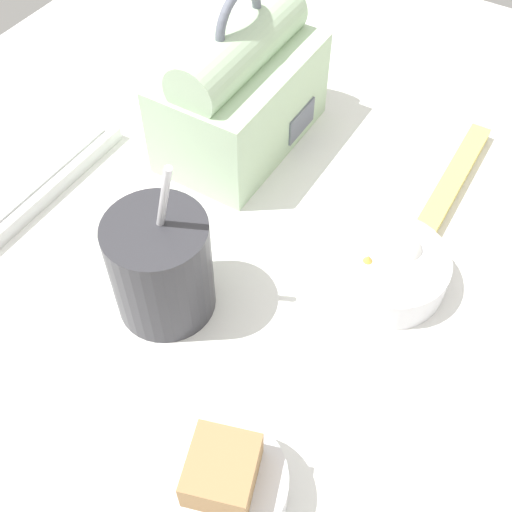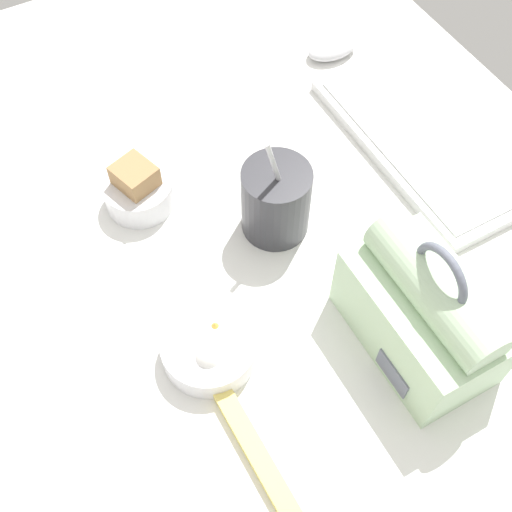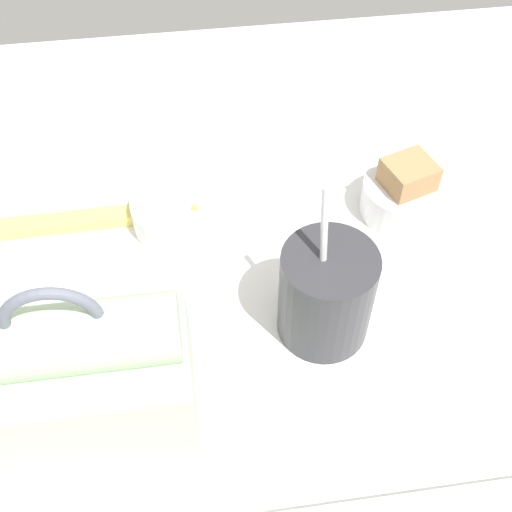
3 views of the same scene
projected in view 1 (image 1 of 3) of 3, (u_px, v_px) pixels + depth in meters
The scene contains 6 objects.
desk_surface at pixel (226, 319), 64.74cm from camera, with size 140.00×110.00×2.00cm.
lunch_bag at pixel (241, 91), 74.30cm from camera, with size 20.88×12.75×20.00cm.
soup_cup at pixel (161, 266), 60.18cm from camera, with size 9.76×9.76×19.08cm.
bento_bowl_sandwich at pixel (224, 485), 50.45cm from camera, with size 10.22×10.22×7.86cm.
bento_bowl_snacks at pixel (387, 268), 64.88cm from camera, with size 12.27×12.27×5.26cm.
chopstick_case at pixel (448, 188), 73.68cm from camera, with size 22.99×2.75×1.60cm.
Camera 1 is at (-28.51, -20.99, 55.66)cm, focal length 45.00 mm.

